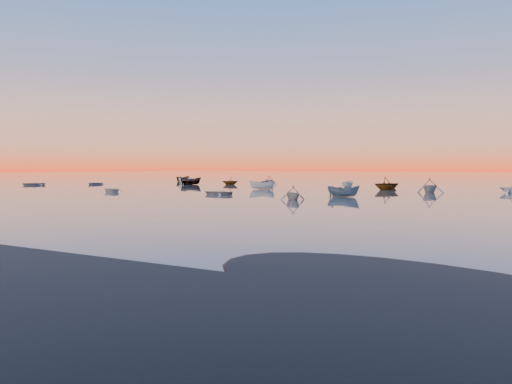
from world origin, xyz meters
The scene contains 5 objects.
ground centered at (0.00, 100.00, 0.00)m, with size 600.00×600.00×0.00m, color slate.
moored_fleet centered at (0.00, 53.00, 0.00)m, with size 124.00×58.00×1.20m, color white, non-canonical shape.
boat_near_left centered at (-24.63, 32.72, 0.00)m, with size 4.02×1.67×1.00m, color white.
boat_near_center centered at (6.10, 37.67, 0.00)m, with size 3.74×1.58×1.29m, color #38526C.
boat_near_right centered at (3.45, 30.00, 0.00)m, with size 3.20×1.44×1.12m, color gray.
Camera 1 is at (25.05, -15.89, 3.30)m, focal length 35.00 mm.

